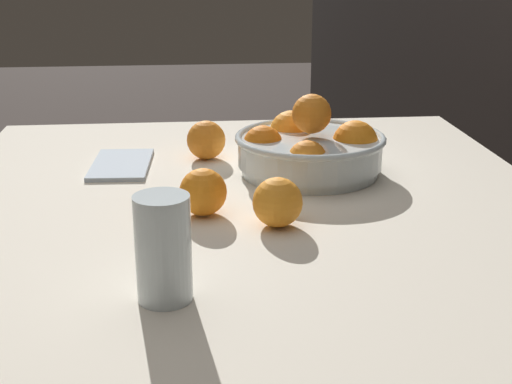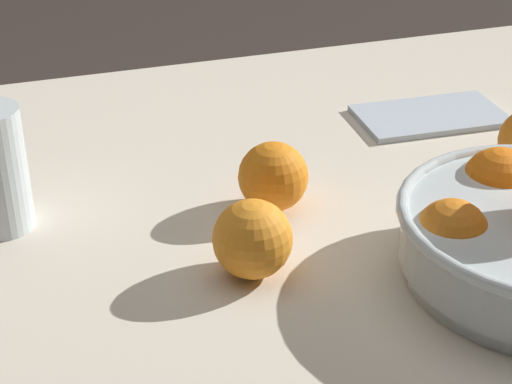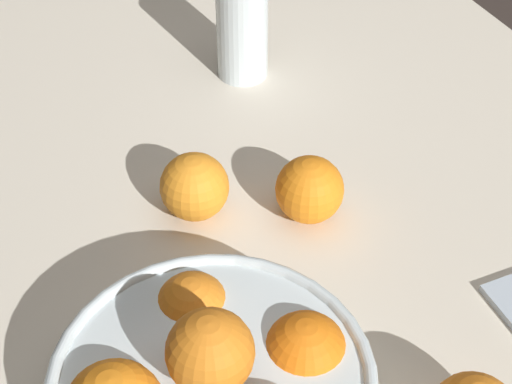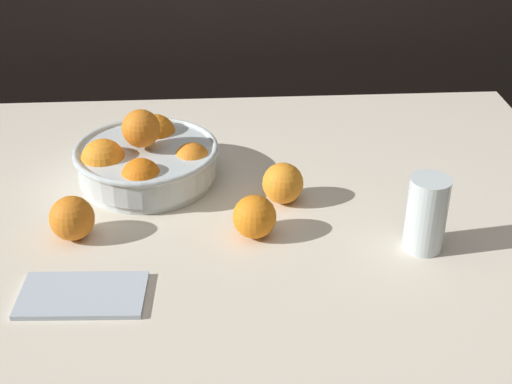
% 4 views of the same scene
% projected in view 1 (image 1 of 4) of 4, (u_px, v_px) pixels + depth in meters
% --- Properties ---
extents(dining_table, '(1.25, 1.03, 0.72)m').
position_uv_depth(dining_table, '(252.00, 256.00, 1.13)').
color(dining_table, beige).
rests_on(dining_table, ground_plane).
extents(fruit_bowl, '(0.27, 0.27, 0.15)m').
position_uv_depth(fruit_bowl, '(309.00, 148.00, 1.29)').
color(fruit_bowl, silver).
rests_on(fruit_bowl, dining_table).
extents(juice_glass, '(0.07, 0.07, 0.13)m').
position_uv_depth(juice_glass, '(163.00, 252.00, 0.83)').
color(juice_glass, '#F4A314').
rests_on(juice_glass, dining_table).
extents(orange_loose_near_bowl, '(0.07, 0.07, 0.07)m').
position_uv_depth(orange_loose_near_bowl, '(278.00, 202.00, 1.05)').
color(orange_loose_near_bowl, orange).
rests_on(orange_loose_near_bowl, dining_table).
extents(orange_loose_front, '(0.07, 0.07, 0.07)m').
position_uv_depth(orange_loose_front, '(203.00, 192.00, 1.10)').
color(orange_loose_front, orange).
rests_on(orange_loose_front, dining_table).
extents(orange_loose_aside, '(0.08, 0.08, 0.08)m').
position_uv_depth(orange_loose_aside, '(206.00, 140.00, 1.38)').
color(orange_loose_aside, orange).
rests_on(orange_loose_aside, dining_table).
extents(napkin, '(0.19, 0.11, 0.01)m').
position_uv_depth(napkin, '(121.00, 164.00, 1.35)').
color(napkin, silver).
rests_on(napkin, dining_table).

